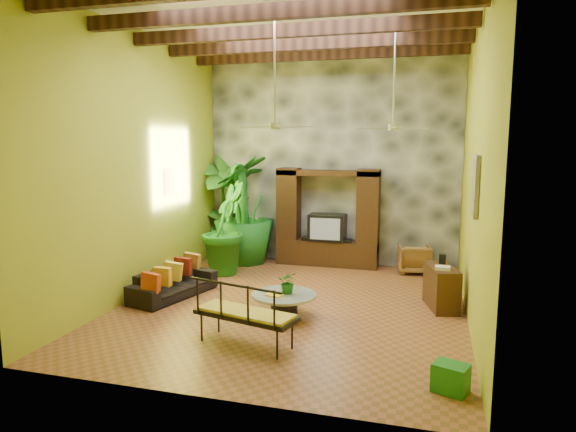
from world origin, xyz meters
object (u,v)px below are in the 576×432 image
(entertainment_center, at_px, (327,225))
(coffee_table, at_px, (284,302))
(tall_plant_a, at_px, (224,205))
(iron_bench, at_px, (244,311))
(tall_plant_b, at_px, (224,228))
(tall_plant_c, at_px, (244,210))
(side_console, at_px, (441,288))
(ceiling_fan_back, at_px, (393,116))
(sofa, at_px, (173,283))
(green_bin, at_px, (451,378))
(wicker_armchair, at_px, (414,258))
(ceiling_fan_front, at_px, (275,113))

(entertainment_center, relative_size, coffee_table, 2.22)
(tall_plant_a, height_order, iron_bench, tall_plant_a)
(tall_plant_b, distance_m, tall_plant_c, 1.10)
(entertainment_center, bearing_deg, iron_bench, -92.05)
(entertainment_center, distance_m, iron_bench, 5.15)
(tall_plant_a, xyz_separation_m, side_console, (5.21, -2.57, -0.97))
(ceiling_fan_back, xyz_separation_m, tall_plant_c, (-3.59, 1.68, -2.10))
(entertainment_center, height_order, iron_bench, entertainment_center)
(sofa, height_order, side_console, side_console)
(tall_plant_a, relative_size, green_bin, 6.80)
(entertainment_center, distance_m, ceiling_fan_back, 3.50)
(wicker_armchair, bearing_deg, ceiling_fan_front, 47.68)
(tall_plant_c, bearing_deg, entertainment_center, 7.45)
(iron_bench, bearing_deg, side_console, 57.10)
(ceiling_fan_back, bearing_deg, green_bin, -74.48)
(sofa, bearing_deg, green_bin, -101.76)
(tall_plant_a, bearing_deg, coffee_table, -54.88)
(tall_plant_b, bearing_deg, coffee_table, -49.23)
(coffee_table, xyz_separation_m, green_bin, (2.63, -1.97, -0.08))
(sofa, height_order, iron_bench, iron_bench)
(wicker_armchair, bearing_deg, ceiling_fan_back, 67.62)
(wicker_armchair, bearing_deg, iron_bench, 57.07)
(tall_plant_b, distance_m, coffee_table, 3.30)
(entertainment_center, height_order, sofa, entertainment_center)
(ceiling_fan_front, height_order, tall_plant_c, ceiling_fan_front)
(sofa, height_order, green_bin, sofa)
(green_bin, bearing_deg, tall_plant_c, 130.39)
(tall_plant_c, height_order, side_console, tall_plant_c)
(side_console, bearing_deg, tall_plant_b, 150.10)
(ceiling_fan_front, xyz_separation_m, iron_bench, (0.02, -1.59, -2.87))
(ceiling_fan_front, distance_m, sofa, 3.80)
(ceiling_fan_back, xyz_separation_m, tall_plant_b, (-3.67, 0.61, -2.37))
(entertainment_center, xyz_separation_m, green_bin, (2.65, -5.72, -0.79))
(ceiling_fan_front, relative_size, green_bin, 4.69)
(ceiling_fan_back, bearing_deg, iron_bench, -119.19)
(side_console, bearing_deg, sofa, 172.90)
(ceiling_fan_back, bearing_deg, sofa, -161.61)
(tall_plant_a, xyz_separation_m, coffee_table, (2.65, -3.76, -1.09))
(side_console, relative_size, green_bin, 2.37)
(entertainment_center, bearing_deg, tall_plant_a, 179.70)
(tall_plant_c, relative_size, side_console, 2.76)
(iron_bench, bearing_deg, ceiling_fan_back, 74.92)
(ceiling_fan_front, xyz_separation_m, ceiling_fan_back, (1.80, 1.60, 0.00))
(wicker_armchair, relative_size, tall_plant_a, 0.26)
(wicker_armchair, xyz_separation_m, tall_plant_a, (-4.65, 0.16, 1.03))
(iron_bench, bearing_deg, coffee_table, 95.69)
(tall_plant_a, distance_m, side_console, 5.88)
(tall_plant_a, distance_m, green_bin, 7.88)
(coffee_table, xyz_separation_m, iron_bench, (-0.20, -1.38, 0.28))
(ceiling_fan_front, bearing_deg, entertainment_center, 86.76)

